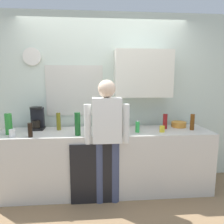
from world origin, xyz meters
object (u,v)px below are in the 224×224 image
(cup_yellow_cup, at_px, (162,129))
(dish_soap, at_px, (137,127))
(bottle_green_wine, at_px, (78,124))
(person_at_sink, at_px, (107,132))
(cup_white_mug, at_px, (12,133))
(mixing_bowl, at_px, (179,124))
(coffee_maker, at_px, (37,119))
(bottle_amber_beer, at_px, (192,122))
(bottle_clear_soda, at_px, (9,124))
(bottle_dark_sauce, at_px, (30,130))
(bottle_olive_oil, at_px, (59,121))
(bottle_red_vinegar, at_px, (165,121))
(cup_terracotta_mug, at_px, (121,129))

(cup_yellow_cup, distance_m, dish_soap, 0.34)
(bottle_green_wine, bearing_deg, person_at_sink, -15.00)
(cup_white_mug, bearing_deg, mixing_bowl, 8.86)
(coffee_maker, relative_size, bottle_amber_beer, 1.43)
(coffee_maker, xyz_separation_m, bottle_green_wine, (0.62, -0.40, 0.00))
(coffee_maker, xyz_separation_m, cup_white_mug, (-0.20, -0.40, -0.10))
(bottle_clear_soda, xyz_separation_m, bottle_dark_sauce, (0.32, -0.16, -0.05))
(coffee_maker, relative_size, bottle_dark_sauce, 1.83)
(bottle_olive_oil, bearing_deg, mixing_bowl, 1.23)
(cup_white_mug, relative_size, dish_soap, 0.53)
(bottle_dark_sauce, relative_size, cup_white_mug, 1.89)
(coffee_maker, distance_m, mixing_bowl, 2.12)
(bottle_clear_soda, distance_m, bottle_green_wine, 0.92)
(bottle_red_vinegar, distance_m, bottle_green_wine, 1.28)
(coffee_maker, xyz_separation_m, bottle_red_vinegar, (1.87, -0.14, -0.04))
(cup_yellow_cup, xyz_separation_m, cup_terracotta_mug, (-0.57, 0.05, 0.00))
(bottle_amber_beer, bearing_deg, bottle_green_wine, -174.32)
(coffee_maker, bearing_deg, dish_soap, -12.25)
(bottle_red_vinegar, bearing_deg, bottle_clear_soda, -176.43)
(bottle_olive_oil, xyz_separation_m, cup_terracotta_mug, (0.87, -0.19, -0.08))
(bottle_olive_oil, bearing_deg, bottle_dark_sauce, -129.15)
(bottle_dark_sauce, height_order, dish_soap, same)
(bottle_dark_sauce, relative_size, cup_yellow_cup, 2.12)
(bottle_amber_beer, height_order, bottle_red_vinegar, bottle_amber_beer)
(cup_terracotta_mug, bearing_deg, mixing_bowl, 14.19)
(bottle_red_vinegar, distance_m, cup_terracotta_mug, 0.69)
(bottle_olive_oil, relative_size, dish_soap, 1.39)
(bottle_green_wine, relative_size, cup_white_mug, 3.16)
(bottle_olive_oil, height_order, cup_terracotta_mug, bottle_olive_oil)
(bottle_amber_beer, xyz_separation_m, mixing_bowl, (-0.12, 0.20, -0.08))
(coffee_maker, bearing_deg, cup_white_mug, -116.60)
(bottle_amber_beer, bearing_deg, cup_terracotta_mug, -177.91)
(bottle_olive_oil, distance_m, bottle_green_wine, 0.44)
(bottle_clear_soda, height_order, bottle_red_vinegar, bottle_clear_soda)
(cup_terracotta_mug, bearing_deg, bottle_amber_beer, 2.09)
(cup_white_mug, xyz_separation_m, cup_terracotta_mug, (1.40, 0.13, -0.00))
(bottle_dark_sauce, bearing_deg, dish_soap, 5.20)
(bottle_green_wine, xyz_separation_m, mixing_bowl, (1.50, 0.36, -0.11))
(bottle_amber_beer, relative_size, dish_soap, 1.28)
(cup_yellow_cup, bearing_deg, bottle_olive_oil, 170.41)
(coffee_maker, bearing_deg, bottle_olive_oil, -13.79)
(bottle_clear_soda, relative_size, bottle_dark_sauce, 1.56)
(bottle_red_vinegar, relative_size, mixing_bowl, 1.00)
(coffee_maker, relative_size, bottle_green_wine, 1.10)
(coffee_maker, bearing_deg, bottle_dark_sauce, -86.14)
(bottle_clear_soda, height_order, cup_terracotta_mug, bottle_clear_soda)
(bottle_amber_beer, relative_size, cup_yellow_cup, 2.71)
(bottle_amber_beer, relative_size, cup_terracotta_mug, 2.50)
(cup_white_mug, bearing_deg, coffee_maker, 63.40)
(person_at_sink, bearing_deg, bottle_green_wine, 162.60)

